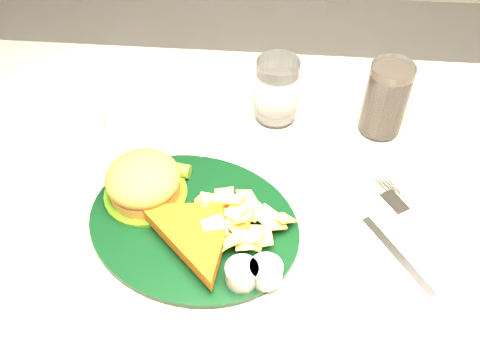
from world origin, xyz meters
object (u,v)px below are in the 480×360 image
object	(u,v)px
table	(247,319)
dinner_plate	(192,211)
water_glass	(277,90)
cola_glass	(386,99)
fork_napkin	(396,249)

from	to	relation	value
table	dinner_plate	world-z (taller)	dinner_plate
table	water_glass	bearing A→B (deg)	81.28
table	cola_glass	bearing A→B (deg)	41.47
water_glass	cola_glass	world-z (taller)	cola_glass
dinner_plate	water_glass	distance (m)	0.28
fork_napkin	dinner_plate	bearing A→B (deg)	142.95
dinner_plate	water_glass	bearing A→B (deg)	86.42
cola_glass	fork_napkin	distance (m)	0.27
table	water_glass	world-z (taller)	water_glass
cola_glass	fork_napkin	xyz separation A→B (m)	(0.00, -0.26, -0.06)
table	water_glass	xyz separation A→B (m)	(0.03, 0.21, 0.43)
table	dinner_plate	size ratio (longest dim) A/B	3.76
water_glass	fork_napkin	distance (m)	0.34
cola_glass	fork_napkin	size ratio (longest dim) A/B	0.68
dinner_plate	fork_napkin	distance (m)	0.30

